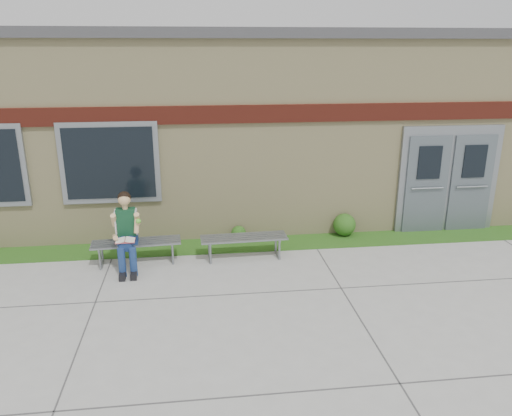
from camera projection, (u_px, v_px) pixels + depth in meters
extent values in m
plane|color=#9E9E99|center=(288.00, 307.00, 7.75)|extent=(80.00, 80.00, 0.00)
cube|color=#184E15|center=(265.00, 244.00, 10.21)|extent=(16.00, 0.80, 0.02)
cube|color=beige|center=(247.00, 122.00, 12.80)|extent=(16.00, 6.00, 4.00)
cube|color=#3F3F42|center=(247.00, 36.00, 12.15)|extent=(16.20, 6.20, 0.20)
cube|color=maroon|center=(263.00, 114.00, 9.76)|extent=(16.00, 0.06, 0.35)
cube|color=gray|center=(110.00, 163.00, 9.68)|extent=(1.90, 0.08, 1.60)
cube|color=black|center=(110.00, 163.00, 9.64)|extent=(1.70, 0.04, 1.40)
cube|color=gray|center=(448.00, 179.00, 10.65)|extent=(2.20, 0.08, 2.30)
cube|color=#515B61|center=(426.00, 185.00, 10.58)|extent=(0.92, 0.06, 2.10)
cube|color=#515B61|center=(471.00, 184.00, 10.69)|extent=(0.92, 0.06, 2.10)
cube|color=gray|center=(136.00, 242.00, 9.22)|extent=(1.65, 0.56, 0.03)
cube|color=gray|center=(101.00, 255.00, 9.21)|extent=(0.07, 0.45, 0.37)
cube|color=gray|center=(172.00, 252.00, 9.36)|extent=(0.07, 0.45, 0.37)
cube|color=gray|center=(244.00, 237.00, 9.44)|extent=(1.65, 0.51, 0.03)
cube|color=gray|center=(210.00, 250.00, 9.44)|extent=(0.06, 0.45, 0.37)
cube|color=gray|center=(278.00, 247.00, 9.59)|extent=(0.06, 0.45, 0.37)
cube|color=navy|center=(128.00, 238.00, 9.12)|extent=(0.37, 0.27, 0.17)
cube|color=#103C21|center=(126.00, 222.00, 9.00)|extent=(0.35, 0.23, 0.49)
sphere|color=#DDB279|center=(124.00, 199.00, 8.86)|extent=(0.23, 0.23, 0.22)
sphere|color=black|center=(124.00, 198.00, 8.87)|extent=(0.24, 0.24, 0.24)
cylinder|color=navy|center=(121.00, 243.00, 8.84)|extent=(0.18, 0.46, 0.16)
cylinder|color=navy|center=(132.00, 243.00, 8.87)|extent=(0.18, 0.46, 0.16)
cylinder|color=navy|center=(122.00, 263.00, 8.69)|extent=(0.13, 0.13, 0.53)
cylinder|color=navy|center=(133.00, 262.00, 8.72)|extent=(0.13, 0.13, 0.53)
cube|color=black|center=(123.00, 276.00, 8.68)|extent=(0.12, 0.28, 0.11)
cube|color=black|center=(134.00, 275.00, 8.71)|extent=(0.12, 0.28, 0.11)
cylinder|color=#DDB279|center=(114.00, 220.00, 8.89)|extent=(0.11, 0.24, 0.28)
cylinder|color=#DDB279|center=(137.00, 219.00, 8.95)|extent=(0.11, 0.24, 0.28)
cube|color=white|center=(125.00, 240.00, 8.70)|extent=(0.34, 0.25, 0.02)
cube|color=#CF4D50|center=(125.00, 241.00, 8.71)|extent=(0.34, 0.26, 0.01)
sphere|color=#67D438|center=(138.00, 221.00, 8.81)|extent=(0.09, 0.09, 0.09)
sphere|color=#184E15|center=(239.00, 233.00, 10.33)|extent=(0.30, 0.30, 0.30)
sphere|color=#184E15|center=(344.00, 225.00, 10.56)|extent=(0.48, 0.48, 0.48)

